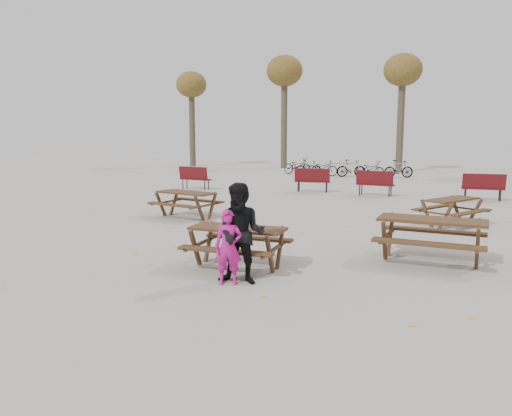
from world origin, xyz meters
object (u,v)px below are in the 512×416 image
(food_tray, at_px, (236,227))
(main_picnic_table, at_px, (238,237))
(child, at_px, (228,247))
(picnic_table_east, at_px, (431,241))
(picnic_table_north, at_px, (186,205))
(soda_bottle, at_px, (233,225))
(picnic_table_far, at_px, (451,212))
(adult, at_px, (241,234))

(food_tray, bearing_deg, main_picnic_table, 87.76)
(main_picnic_table, relative_size, child, 1.41)
(picnic_table_east, relative_size, picnic_table_north, 1.12)
(main_picnic_table, bearing_deg, soda_bottle, -92.65)
(picnic_table_north, xyz_separation_m, picnic_table_far, (7.48, 1.44, -0.02))
(main_picnic_table, bearing_deg, child, -75.82)
(soda_bottle, bearing_deg, picnic_table_east, 28.32)
(child, relative_size, picnic_table_north, 0.70)
(picnic_table_east, bearing_deg, food_tray, -148.74)
(picnic_table_north, bearing_deg, child, -43.22)
(soda_bottle, distance_m, picnic_table_east, 3.95)
(main_picnic_table, distance_m, adult, 1.08)
(food_tray, xyz_separation_m, picnic_table_far, (3.89, 6.15, -0.42))
(picnic_table_north, bearing_deg, picnic_table_east, -10.20)
(food_tray, relative_size, picnic_table_east, 0.09)
(soda_bottle, distance_m, picnic_table_north, 6.02)
(food_tray, xyz_separation_m, picnic_table_east, (3.45, 1.75, -0.36))
(adult, bearing_deg, picnic_table_far, 57.46)
(adult, relative_size, picnic_table_north, 0.95)
(food_tray, bearing_deg, picnic_table_far, 57.69)
(soda_bottle, xyz_separation_m, child, (0.28, -0.86, -0.21))
(soda_bottle, xyz_separation_m, picnic_table_east, (3.46, 1.86, -0.41))
(soda_bottle, xyz_separation_m, adult, (0.46, -0.74, 0.01))
(food_tray, height_order, picnic_table_north, food_tray)
(picnic_table_far, bearing_deg, main_picnic_table, 179.98)
(food_tray, bearing_deg, picnic_table_north, 127.32)
(main_picnic_table, relative_size, picnic_table_far, 1.04)
(child, bearing_deg, picnic_table_far, 43.90)
(food_tray, height_order, child, child)
(food_tray, bearing_deg, child, -74.44)
(picnic_table_far, bearing_deg, picnic_table_north, 133.55)
(main_picnic_table, relative_size, food_tray, 10.00)
(soda_bottle, height_order, picnic_table_north, soda_bottle)
(picnic_table_east, bearing_deg, child, -135.10)
(soda_bottle, relative_size, child, 0.13)
(main_picnic_table, relative_size, soda_bottle, 10.59)
(soda_bottle, distance_m, child, 0.93)
(main_picnic_table, distance_m, child, 1.09)
(main_picnic_table, relative_size, adult, 1.04)
(child, distance_m, adult, 0.31)
(food_tray, relative_size, soda_bottle, 1.06)
(food_tray, bearing_deg, soda_bottle, -92.96)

